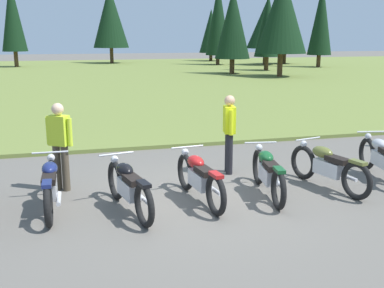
% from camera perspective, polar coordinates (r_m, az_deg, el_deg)
% --- Properties ---
extents(ground_plane, '(140.00, 140.00, 0.00)m').
position_cam_1_polar(ground_plane, '(8.34, 1.07, -6.95)').
color(ground_plane, '#605B54').
extents(grass_moorland, '(80.00, 44.00, 0.10)m').
position_cam_1_polar(grass_moorland, '(33.68, -11.30, 8.16)').
color(grass_moorland, olive).
rests_on(grass_moorland, ground).
extents(forest_treeline, '(35.60, 24.79, 7.92)m').
position_cam_1_polar(forest_treeline, '(40.43, -1.55, 15.05)').
color(forest_treeline, '#47331E').
rests_on(forest_treeline, ground).
extents(motorcycle_navy, '(0.62, 2.10, 0.88)m').
position_cam_1_polar(motorcycle_navy, '(8.11, -17.03, -4.87)').
color(motorcycle_navy, black).
rests_on(motorcycle_navy, ground).
extents(motorcycle_black, '(0.72, 2.07, 0.88)m').
position_cam_1_polar(motorcycle_black, '(7.77, -7.82, -5.19)').
color(motorcycle_black, black).
rests_on(motorcycle_black, ground).
extents(motorcycle_red, '(0.62, 2.10, 0.88)m').
position_cam_1_polar(motorcycle_red, '(8.17, 0.91, -4.14)').
color(motorcycle_red, black).
rests_on(motorcycle_red, ground).
extents(motorcycle_british_green, '(0.62, 2.09, 0.88)m').
position_cam_1_polar(motorcycle_british_green, '(8.59, 9.31, -3.45)').
color(motorcycle_british_green, black).
rests_on(motorcycle_british_green, ground).
extents(motorcycle_olive, '(0.75, 2.07, 0.88)m').
position_cam_1_polar(motorcycle_olive, '(9.23, 16.39, -2.64)').
color(motorcycle_olive, black).
rests_on(motorcycle_olive, ground).
extents(motorcycle_silver, '(0.66, 2.08, 0.88)m').
position_cam_1_polar(motorcycle_silver, '(10.24, 22.37, -1.57)').
color(motorcycle_silver, black).
rests_on(motorcycle_silver, ground).
extents(rider_near_row_end, '(0.28, 0.54, 1.67)m').
position_cam_1_polar(rider_near_row_end, '(9.75, 4.60, 1.78)').
color(rider_near_row_end, black).
rests_on(rider_near_row_end, ground).
extents(rider_with_back_turned, '(0.47, 0.38, 1.67)m').
position_cam_1_polar(rider_with_back_turned, '(8.97, -15.96, 0.30)').
color(rider_with_back_turned, '#4C4233').
rests_on(rider_with_back_turned, ground).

